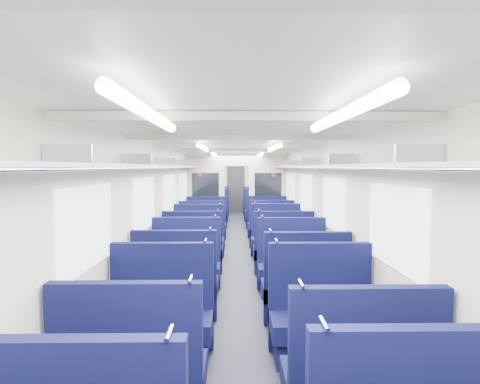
{
  "coord_description": "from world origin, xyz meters",
  "views": [
    {
      "loc": [
        -0.07,
        -8.83,
        1.96
      ],
      "look_at": [
        0.1,
        3.07,
        1.23
      ],
      "focal_mm": 30.44,
      "sensor_mm": 36.0,
      "label": 1
    }
  ],
  "objects_px": {
    "seat_17": "(271,232)",
    "seat_20": "(211,217)",
    "seat_21": "(263,217)",
    "seat_6": "(160,322)",
    "end_door": "(236,189)",
    "seat_18": "(206,227)",
    "seat_12": "(193,253)",
    "seat_15": "(276,241)",
    "seat_4": "(132,383)",
    "seat_19": "(267,226)",
    "seat_24": "(214,210)",
    "seat_9": "(305,292)",
    "seat_13": "(283,253)",
    "seat_16": "(203,234)",
    "seat_7": "(322,322)",
    "seat_8": "(176,289)",
    "bulkhead": "(237,193)",
    "seat_23": "(260,212)",
    "seat_25": "(258,210)",
    "seat_22": "(212,213)",
    "seat_10": "(186,269)",
    "seat_14": "(198,242)",
    "seat_11": "(292,270)",
    "seat_26": "(216,206)",
    "seat_27": "(256,206)"
  },
  "relations": [
    {
      "from": "end_door",
      "to": "seat_9",
      "type": "xyz_separation_m",
      "value": [
        0.83,
        -12.69,
        -0.63
      ]
    },
    {
      "from": "seat_13",
      "to": "seat_20",
      "type": "bearing_deg",
      "value": 106.63
    },
    {
      "from": "seat_15",
      "to": "seat_22",
      "type": "bearing_deg",
      "value": 107.01
    },
    {
      "from": "seat_23",
      "to": "seat_6",
      "type": "bearing_deg",
      "value": -99.31
    },
    {
      "from": "seat_12",
      "to": "seat_15",
      "type": "bearing_deg",
      "value": 35.56
    },
    {
      "from": "seat_8",
      "to": "seat_25",
      "type": "height_order",
      "value": "same"
    },
    {
      "from": "seat_26",
      "to": "seat_4",
      "type": "bearing_deg",
      "value": -90.0
    },
    {
      "from": "end_door",
      "to": "seat_6",
      "type": "distance_m",
      "value": 13.71
    },
    {
      "from": "seat_21",
      "to": "seat_6",
      "type": "bearing_deg",
      "value": -100.74
    },
    {
      "from": "seat_6",
      "to": "seat_16",
      "type": "height_order",
      "value": "same"
    },
    {
      "from": "seat_25",
      "to": "seat_21",
      "type": "bearing_deg",
      "value": -90.0
    },
    {
      "from": "seat_18",
      "to": "seat_21",
      "type": "xyz_separation_m",
      "value": [
        1.66,
        2.03,
        0.0
      ]
    },
    {
      "from": "seat_13",
      "to": "seat_24",
      "type": "height_order",
      "value": "same"
    },
    {
      "from": "bulkhead",
      "to": "seat_20",
      "type": "xyz_separation_m",
      "value": [
        -0.83,
        1.59,
        -0.86
      ]
    },
    {
      "from": "end_door",
      "to": "seat_24",
      "type": "distance_m",
      "value": 2.8
    },
    {
      "from": "seat_26",
      "to": "seat_6",
      "type": "bearing_deg",
      "value": -90.0
    },
    {
      "from": "seat_9",
      "to": "seat_8",
      "type": "bearing_deg",
      "value": 174.84
    },
    {
      "from": "seat_4",
      "to": "seat_15",
      "type": "xyz_separation_m",
      "value": [
        1.66,
        5.72,
        0.0
      ]
    },
    {
      "from": "seat_26",
      "to": "seat_9",
      "type": "bearing_deg",
      "value": -81.71
    },
    {
      "from": "seat_17",
      "to": "seat_20",
      "type": "height_order",
      "value": "same"
    },
    {
      "from": "seat_19",
      "to": "seat_24",
      "type": "bearing_deg",
      "value": 111.46
    },
    {
      "from": "seat_19",
      "to": "seat_27",
      "type": "bearing_deg",
      "value": 90.0
    },
    {
      "from": "seat_23",
      "to": "seat_14",
      "type": "bearing_deg",
      "value": -106.28
    },
    {
      "from": "seat_17",
      "to": "seat_8",
      "type": "bearing_deg",
      "value": -109.8
    },
    {
      "from": "seat_13",
      "to": "seat_22",
      "type": "bearing_deg",
      "value": 104.03
    },
    {
      "from": "seat_6",
      "to": "seat_12",
      "type": "relative_size",
      "value": 1.0
    },
    {
      "from": "seat_7",
      "to": "seat_25",
      "type": "relative_size",
      "value": 1.0
    },
    {
      "from": "seat_19",
      "to": "seat_10",
      "type": "bearing_deg",
      "value": -109.5
    },
    {
      "from": "seat_19",
      "to": "seat_4",
      "type": "bearing_deg",
      "value": -101.69
    },
    {
      "from": "seat_10",
      "to": "seat_23",
      "type": "xyz_separation_m",
      "value": [
        1.66,
        7.96,
        0.0
      ]
    },
    {
      "from": "seat_18",
      "to": "seat_21",
      "type": "distance_m",
      "value": 2.62
    },
    {
      "from": "seat_13",
      "to": "seat_25",
      "type": "bearing_deg",
      "value": 90.0
    },
    {
      "from": "seat_12",
      "to": "seat_22",
      "type": "xyz_separation_m",
      "value": [
        0.0,
        6.61,
        0.0
      ]
    },
    {
      "from": "seat_4",
      "to": "seat_19",
      "type": "relative_size",
      "value": 1.0
    },
    {
      "from": "end_door",
      "to": "seat_18",
      "type": "distance_m",
      "value": 7.03
    },
    {
      "from": "seat_11",
      "to": "seat_21",
      "type": "bearing_deg",
      "value": 90.0
    },
    {
      "from": "seat_9",
      "to": "seat_13",
      "type": "height_order",
      "value": "same"
    },
    {
      "from": "end_door",
      "to": "seat_18",
      "type": "relative_size",
      "value": 1.67
    },
    {
      "from": "seat_7",
      "to": "seat_8",
      "type": "relative_size",
      "value": 1.0
    },
    {
      "from": "seat_6",
      "to": "seat_18",
      "type": "bearing_deg",
      "value": 90.0
    },
    {
      "from": "seat_9",
      "to": "seat_21",
      "type": "distance_m",
      "value": 7.76
    },
    {
      "from": "seat_9",
      "to": "seat_22",
      "type": "distance_m",
      "value": 9.14
    },
    {
      "from": "seat_15",
      "to": "seat_19",
      "type": "distance_m",
      "value": 2.3
    },
    {
      "from": "seat_22",
      "to": "seat_9",
      "type": "bearing_deg",
      "value": -79.54
    },
    {
      "from": "seat_4",
      "to": "seat_14",
      "type": "relative_size",
      "value": 1.0
    },
    {
      "from": "seat_21",
      "to": "seat_22",
      "type": "height_order",
      "value": "same"
    },
    {
      "from": "seat_11",
      "to": "seat_17",
      "type": "distance_m",
      "value": 3.63
    },
    {
      "from": "seat_17",
      "to": "seat_10",
      "type": "bearing_deg",
      "value": -114.87
    },
    {
      "from": "seat_6",
      "to": "seat_17",
      "type": "xyz_separation_m",
      "value": [
        1.66,
        5.74,
        0.0
      ]
    },
    {
      "from": "bulkhead",
      "to": "seat_9",
      "type": "bearing_deg",
      "value": -82.51
    }
  ]
}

